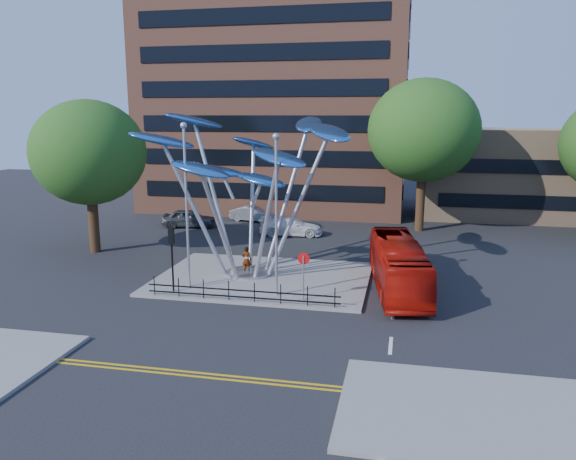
% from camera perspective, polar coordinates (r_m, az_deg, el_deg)
% --- Properties ---
extents(ground, '(120.00, 120.00, 0.00)m').
position_cam_1_polar(ground, '(26.73, -3.70, -8.81)').
color(ground, black).
rests_on(ground, ground).
extents(traffic_island, '(12.00, 9.00, 0.15)m').
position_cam_1_polar(traffic_island, '(32.44, -2.54, -4.91)').
color(traffic_island, slate).
rests_on(traffic_island, ground).
extents(pavement_right, '(12.00, 6.00, 0.15)m').
position_cam_1_polar(pavement_right, '(19.88, 23.59, -17.23)').
color(pavement_right, slate).
rests_on(pavement_right, ground).
extents(double_yellow_near, '(40.00, 0.12, 0.01)m').
position_cam_1_polar(double_yellow_near, '(21.49, -8.15, -14.25)').
color(double_yellow_near, gold).
rests_on(double_yellow_near, ground).
extents(double_yellow_far, '(40.00, 0.12, 0.01)m').
position_cam_1_polar(double_yellow_far, '(21.23, -8.44, -14.59)').
color(double_yellow_far, gold).
rests_on(double_yellow_far, ground).
extents(brick_tower, '(25.00, 15.00, 30.00)m').
position_cam_1_polar(brick_tower, '(57.79, -0.95, 17.36)').
color(brick_tower, '#955841').
rests_on(brick_tower, ground).
extents(low_building_near, '(15.00, 8.00, 8.00)m').
position_cam_1_polar(low_building_near, '(55.09, 21.59, 5.35)').
color(low_building_near, tan).
rests_on(low_building_near, ground).
extents(tree_right, '(8.80, 8.80, 12.11)m').
position_cam_1_polar(tree_right, '(46.10, 13.62, 9.78)').
color(tree_right, black).
rests_on(tree_right, ground).
extents(tree_left, '(7.60, 7.60, 10.32)m').
position_cam_1_polar(tree_left, '(40.03, -19.60, 7.39)').
color(tree_left, black).
rests_on(tree_left, ground).
extents(leaf_sculpture, '(12.72, 9.54, 9.51)m').
position_cam_1_polar(leaf_sculpture, '(32.11, -4.21, 7.26)').
color(leaf_sculpture, '#9EA0A5').
rests_on(leaf_sculpture, traffic_island).
extents(street_lamp_left, '(0.36, 0.36, 8.80)m').
position_cam_1_polar(street_lamp_left, '(30.09, -10.32, 3.89)').
color(street_lamp_left, '#9EA0A5').
rests_on(street_lamp_left, traffic_island).
extents(street_lamp_right, '(0.36, 0.36, 8.30)m').
position_cam_1_polar(street_lamp_right, '(28.13, -1.21, 3.00)').
color(street_lamp_right, '#9EA0A5').
rests_on(street_lamp_right, traffic_island).
extents(traffic_light_island, '(0.28, 0.18, 3.42)m').
position_cam_1_polar(traffic_light_island, '(29.87, -11.74, -1.58)').
color(traffic_light_island, black).
rests_on(traffic_light_island, traffic_island).
extents(no_entry_sign_island, '(0.60, 0.10, 2.45)m').
position_cam_1_polar(no_entry_sign_island, '(28.06, 1.59, -3.88)').
color(no_entry_sign_island, '#9EA0A5').
rests_on(no_entry_sign_island, traffic_island).
extents(pedestrian_railing_front, '(10.00, 0.06, 1.00)m').
position_cam_1_polar(pedestrian_railing_front, '(28.35, -4.74, -6.42)').
color(pedestrian_railing_front, black).
rests_on(pedestrian_railing_front, traffic_island).
extents(red_bus, '(3.65, 10.01, 2.73)m').
position_cam_1_polar(red_bus, '(30.81, 11.12, -3.55)').
color(red_bus, '#A10F07').
rests_on(red_bus, ground).
extents(pedestrian, '(0.60, 0.42, 1.59)m').
position_cam_1_polar(pedestrian, '(33.07, -4.22, -3.05)').
color(pedestrian, gray).
rests_on(pedestrian, traffic_island).
extents(parked_car_left, '(4.69, 2.41, 1.53)m').
position_cam_1_polar(parked_car_left, '(47.68, -10.02, 1.18)').
color(parked_car_left, '#3F4347').
rests_on(parked_car_left, ground).
extents(parked_car_mid, '(4.16, 1.97, 1.32)m').
position_cam_1_polar(parked_car_mid, '(49.66, -3.61, 1.64)').
color(parked_car_mid, '#A3A6AA').
rests_on(parked_car_mid, ground).
extents(parked_car_right, '(5.10, 2.55, 1.42)m').
position_cam_1_polar(parked_car_right, '(43.83, 0.30, 0.37)').
color(parked_car_right, white).
rests_on(parked_car_right, ground).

